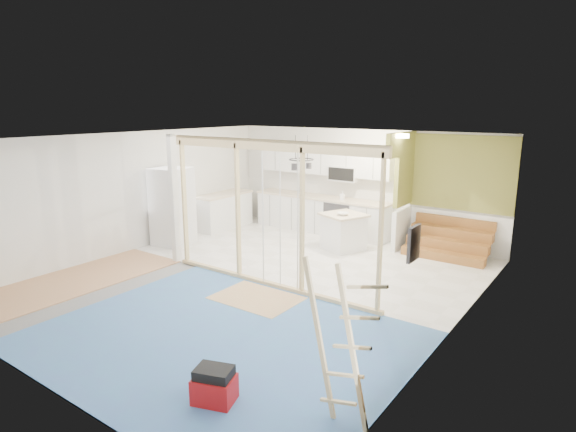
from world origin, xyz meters
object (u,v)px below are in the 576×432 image
Objects in this scene: island at (343,232)px; toolbox at (214,386)px; fridge at (173,207)px; ladder at (340,345)px.

island is 6.01m from toolbox.
fridge is 1.06× the size of ladder.
toolbox is at bearing -48.45° from fridge.
ladder reaches higher than island.
island is (3.36, 1.92, -0.48)m from fridge.
fridge reaches higher than toolbox.
fridge is 1.63× the size of island.
ladder is at bearing -39.29° from island.
fridge reaches higher than ladder.
fridge is 6.36m from toolbox.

